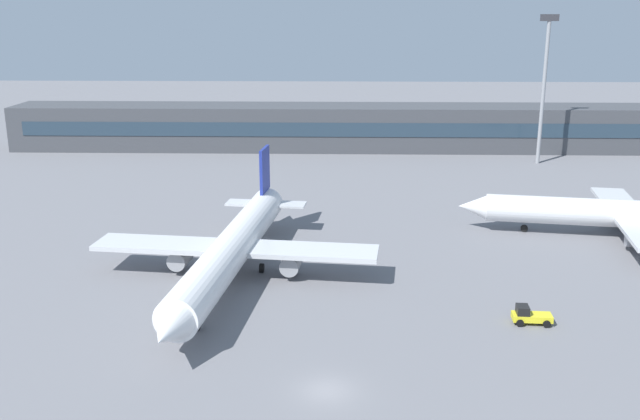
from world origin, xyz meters
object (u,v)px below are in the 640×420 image
baggage_tug_yellow (529,316)px  floodlight_tower_west (544,80)px  airplane_near (232,249)px  airplane_mid (620,214)px

baggage_tug_yellow → floodlight_tower_west: floodlight_tower_west is taller
airplane_near → floodlight_tower_west: size_ratio=1.65×
airplane_near → baggage_tug_yellow: 31.09m
floodlight_tower_west → baggage_tug_yellow: bearing=-105.6°
airplane_mid → baggage_tug_yellow: airplane_mid is taller
airplane_mid → floodlight_tower_west: 46.84m
baggage_tug_yellow → floodlight_tower_west: 75.75m
airplane_mid → baggage_tug_yellow: 32.12m
airplane_mid → airplane_near: bearing=-161.3°
baggage_tug_yellow → floodlight_tower_west: bearing=74.4°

